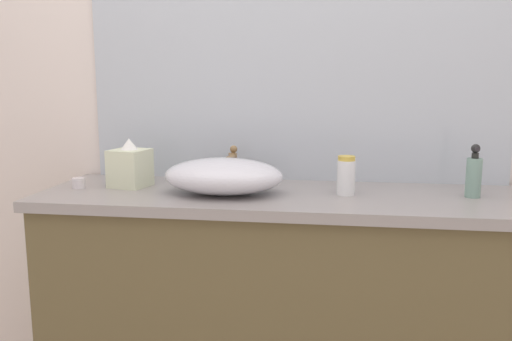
{
  "coord_description": "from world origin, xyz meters",
  "views": [
    {
      "loc": [
        0.2,
        -1.33,
        1.22
      ],
      "look_at": [
        -0.05,
        0.41,
        0.92
      ],
      "focal_mm": 37.03,
      "sensor_mm": 36.0,
      "label": 1
    }
  ],
  "objects_px": {
    "soap_dispenser": "(474,175)",
    "tissue_box": "(130,166)",
    "sink_basin": "(223,176)",
    "lotion_bottle": "(346,176)",
    "candle_jar": "(79,183)"
  },
  "relations": [
    {
      "from": "soap_dispenser",
      "to": "tissue_box",
      "type": "height_order",
      "value": "soap_dispenser"
    },
    {
      "from": "sink_basin",
      "to": "tissue_box",
      "type": "height_order",
      "value": "tissue_box"
    },
    {
      "from": "lotion_bottle",
      "to": "tissue_box",
      "type": "height_order",
      "value": "tissue_box"
    },
    {
      "from": "sink_basin",
      "to": "soap_dispenser",
      "type": "distance_m",
      "value": 0.83
    },
    {
      "from": "lotion_bottle",
      "to": "candle_jar",
      "type": "height_order",
      "value": "lotion_bottle"
    },
    {
      "from": "sink_basin",
      "to": "candle_jar",
      "type": "height_order",
      "value": "sink_basin"
    },
    {
      "from": "tissue_box",
      "to": "candle_jar",
      "type": "bearing_deg",
      "value": -162.98
    },
    {
      "from": "sink_basin",
      "to": "lotion_bottle",
      "type": "distance_m",
      "value": 0.41
    },
    {
      "from": "sink_basin",
      "to": "lotion_bottle",
      "type": "xyz_separation_m",
      "value": [
        0.41,
        0.04,
        0.0
      ]
    },
    {
      "from": "sink_basin",
      "to": "candle_jar",
      "type": "bearing_deg",
      "value": 177.79
    },
    {
      "from": "lotion_bottle",
      "to": "sink_basin",
      "type": "bearing_deg",
      "value": -173.89
    },
    {
      "from": "soap_dispenser",
      "to": "lotion_bottle",
      "type": "bearing_deg",
      "value": -177.2
    },
    {
      "from": "tissue_box",
      "to": "candle_jar",
      "type": "relative_size",
      "value": 3.82
    },
    {
      "from": "soap_dispenser",
      "to": "tissue_box",
      "type": "relative_size",
      "value": 1.01
    },
    {
      "from": "tissue_box",
      "to": "lotion_bottle",
      "type": "bearing_deg",
      "value": -2.22
    }
  ]
}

